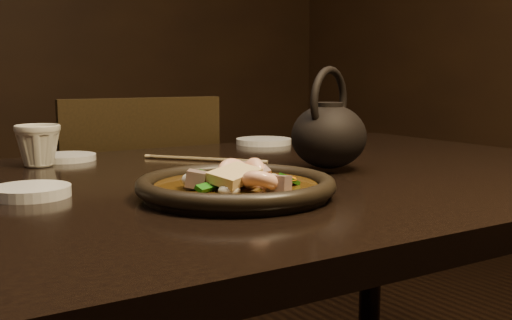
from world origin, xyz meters
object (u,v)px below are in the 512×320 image
table (203,227)px  plate (236,187)px  tea_cup (38,144)px  chair (132,248)px  teapot (329,133)px

table → plate: 0.17m
tea_cup → plate: bearing=-70.4°
plate → tea_cup: (-0.16, 0.45, 0.03)m
table → plate: bearing=-98.9°
table → tea_cup: 0.37m
table → plate: size_ratio=5.63×
chair → plate: chair is taller
table → teapot: size_ratio=8.83×
chair → tea_cup: (-0.30, -0.32, 0.32)m
chair → table: bearing=84.9°
tea_cup → teapot: size_ratio=0.46×
table → plate: (-0.02, -0.15, 0.09)m
table → teapot: bearing=-6.3°
chair → plate: size_ratio=3.04×
table → chair: bearing=79.1°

